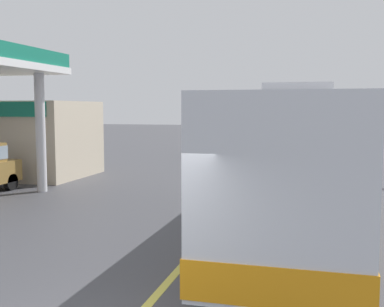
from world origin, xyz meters
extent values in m
plane|color=#424247|center=(0.00, 20.00, 0.00)|extent=(120.00, 120.00, 0.00)
cube|color=#D8CC4C|center=(0.00, 15.00, 0.00)|extent=(0.16, 50.00, 0.01)
cube|color=silver|center=(2.03, 6.46, 1.88)|extent=(2.50, 11.00, 2.90)
cube|color=orange|center=(2.03, 6.46, 0.77)|extent=(2.54, 11.04, 0.56)
cube|color=#8C9EAD|center=(2.03, 1.02, 2.42)|extent=(2.30, 0.10, 1.40)
cube|color=#8C9EAD|center=(0.76, 6.46, 2.33)|extent=(0.06, 9.35, 1.10)
cube|color=#8C9EAD|center=(3.30, 6.46, 2.33)|extent=(0.06, 9.35, 1.10)
cube|color=white|center=(2.03, 1.03, 3.12)|extent=(1.75, 0.08, 0.32)
cube|color=#B2B2B7|center=(2.03, 7.46, 3.51)|extent=(1.60, 2.80, 0.36)
cylinder|color=black|center=(0.93, 2.56, 0.50)|extent=(0.30, 1.00, 1.00)
cylinder|color=black|center=(3.13, 2.56, 0.50)|extent=(0.30, 1.00, 1.00)
cylinder|color=black|center=(0.93, 9.76, 0.50)|extent=(0.30, 1.00, 1.00)
cylinder|color=black|center=(3.13, 9.76, 0.50)|extent=(0.30, 1.00, 1.00)
cylinder|color=silver|center=(-7.38, 10.34, 2.30)|extent=(0.36, 0.36, 4.60)
cube|color=beige|center=(-11.08, 13.84, 1.70)|extent=(7.00, 4.40, 3.40)
cylinder|color=black|center=(-8.69, 10.28, 0.32)|extent=(0.20, 0.64, 0.64)
cube|color=teal|center=(-2.04, 25.09, 1.39)|extent=(2.00, 6.00, 2.10)
cube|color=#8C9EAD|center=(-2.04, 25.09, 1.79)|extent=(2.04, 5.10, 0.80)
cube|color=#2D2D33|center=(-2.04, 22.04, 0.54)|extent=(1.90, 0.16, 0.36)
cylinder|color=black|center=(-2.92, 23.09, 0.38)|extent=(0.22, 0.76, 0.76)
cylinder|color=black|center=(-1.16, 23.09, 0.38)|extent=(0.22, 0.76, 0.76)
cylinder|color=black|center=(-2.92, 27.09, 0.38)|extent=(0.22, 0.76, 0.76)
cylinder|color=black|center=(-1.16, 27.09, 0.38)|extent=(0.22, 0.76, 0.76)
cube|color=#B2B2B7|center=(2.42, 21.95, 0.72)|extent=(1.70, 4.20, 0.80)
cube|color=#B2B2B7|center=(2.42, 22.15, 1.47)|extent=(1.50, 2.31, 0.70)
cube|color=#8C9EAD|center=(2.42, 22.15, 1.47)|extent=(1.53, 2.35, 0.49)
cylinder|color=black|center=(1.67, 20.45, 0.32)|extent=(0.20, 0.64, 0.64)
cylinder|color=black|center=(3.17, 20.45, 0.32)|extent=(0.20, 0.64, 0.64)
cylinder|color=black|center=(1.67, 23.45, 0.32)|extent=(0.20, 0.64, 0.64)
cylinder|color=black|center=(3.17, 23.45, 0.32)|extent=(0.20, 0.64, 0.64)
camera|label=1|loc=(2.53, -5.02, 3.09)|focal=44.21mm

